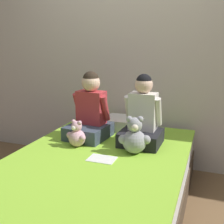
# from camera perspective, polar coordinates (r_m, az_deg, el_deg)

# --- Properties ---
(ground_plane) EXTENTS (14.00, 14.00, 0.00)m
(ground_plane) POSITION_cam_1_polar(r_m,az_deg,el_deg) (2.41, -3.19, -19.59)
(ground_plane) COLOR brown
(wall_behind_bed) EXTENTS (8.00, 0.06, 2.50)m
(wall_behind_bed) POSITION_cam_1_polar(r_m,az_deg,el_deg) (3.04, 4.86, 12.43)
(wall_behind_bed) COLOR beige
(wall_behind_bed) RESTS_ON ground_plane
(bed) EXTENTS (1.34, 2.00, 0.47)m
(bed) POSITION_cam_1_polar(r_m,az_deg,el_deg) (2.29, -3.28, -14.76)
(bed) COLOR #473828
(bed) RESTS_ON ground_plane
(child_on_left) EXTENTS (0.38, 0.42, 0.61)m
(child_on_left) POSITION_cam_1_polar(r_m,az_deg,el_deg) (2.59, -4.49, -0.10)
(child_on_left) COLOR #384251
(child_on_left) RESTS_ON bed
(child_on_right) EXTENTS (0.35, 0.35, 0.61)m
(child_on_right) POSITION_cam_1_polar(r_m,az_deg,el_deg) (2.43, 6.17, -1.18)
(child_on_right) COLOR black
(child_on_right) RESTS_ON bed
(teddy_bear_held_by_left_child) EXTENTS (0.19, 0.15, 0.23)m
(teddy_bear_held_by_left_child) POSITION_cam_1_polar(r_m,az_deg,el_deg) (2.41, -7.15, -4.73)
(teddy_bear_held_by_left_child) COLOR #DBA3B2
(teddy_bear_held_by_left_child) RESTS_ON bed
(teddy_bear_held_by_right_child) EXTENTS (0.25, 0.19, 0.31)m
(teddy_bear_held_by_right_child) POSITION_cam_1_polar(r_m,az_deg,el_deg) (2.24, 4.59, -5.25)
(teddy_bear_held_by_right_child) COLOR #939399
(teddy_bear_held_by_right_child) RESTS_ON bed
(pillow_at_headboard) EXTENTS (0.45, 0.32, 0.11)m
(pillow_at_headboard) POSITION_cam_1_polar(r_m,az_deg,el_deg) (2.88, 3.04, -2.33)
(pillow_at_headboard) COLOR silver
(pillow_at_headboard) RESTS_ON bed
(sign_card) EXTENTS (0.21, 0.15, 0.00)m
(sign_card) POSITION_cam_1_polar(r_m,az_deg,el_deg) (2.17, -2.05, -9.48)
(sign_card) COLOR white
(sign_card) RESTS_ON bed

